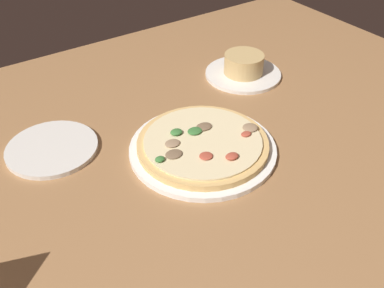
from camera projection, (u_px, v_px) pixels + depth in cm
name	position (u px, v px, depth cm)	size (l,w,h in cm)	color
dining_table	(181.00, 172.00, 81.10)	(150.00, 110.00, 4.00)	#996B42
pizza_main	(203.00, 146.00, 81.96)	(27.15, 27.15, 3.40)	white
ramekin_on_saucer	(243.00, 68.00, 104.17)	(17.73, 17.73, 5.37)	silver
side_plate	(52.00, 148.00, 82.61)	(16.88, 16.88, 0.90)	silver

